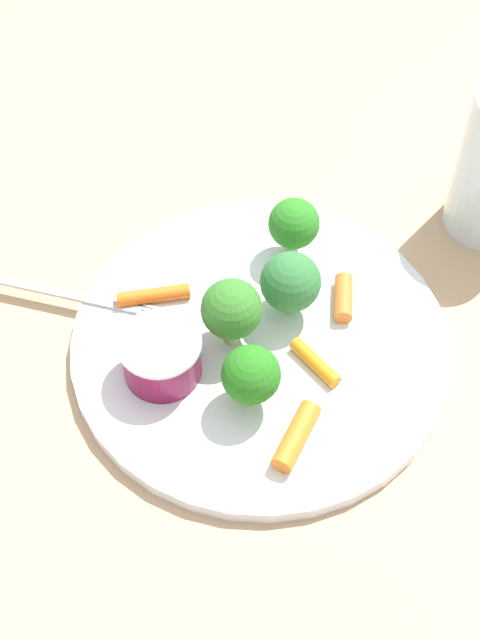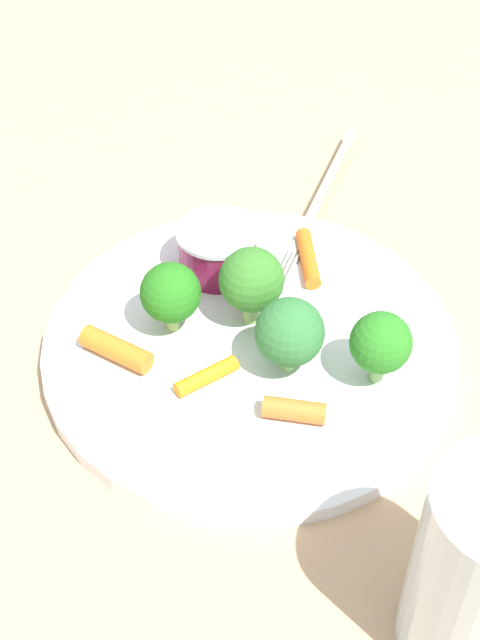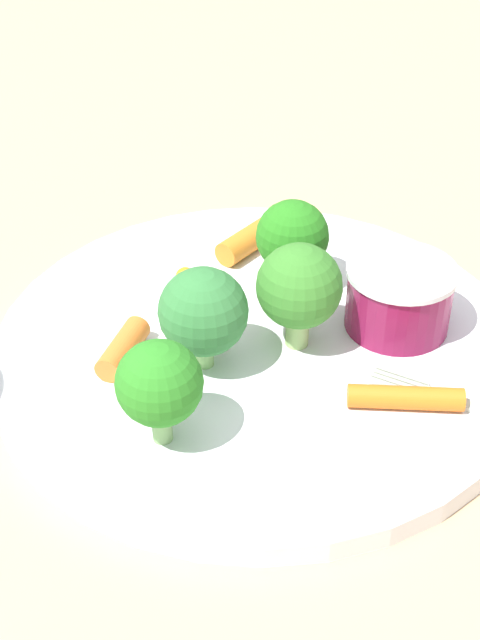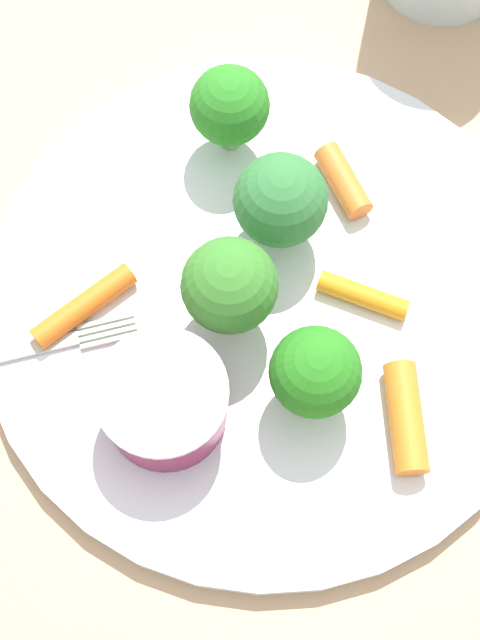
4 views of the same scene
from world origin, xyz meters
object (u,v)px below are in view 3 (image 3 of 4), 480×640
(plate, at_px, (257,347))
(broccoli_floret_3, at_px, (159,384))
(sauce_cup, at_px, (399,297))
(broccoli_floret_2, at_px, (292,237))
(carrot_stick_1, at_px, (123,349))
(carrot_stick_3, at_px, (406,398))
(carrot_stick_2, at_px, (252,238))
(broccoli_floret_0, at_px, (203,312))
(broccoli_floret_1, at_px, (299,288))
(carrot_stick_0, at_px, (199,295))

(plate, distance_m, broccoli_floret_3, 0.10)
(plate, relative_size, broccoli_floret_3, 5.22)
(plate, relative_size, sauce_cup, 4.79)
(broccoli_floret_2, height_order, carrot_stick_1, broccoli_floret_2)
(carrot_stick_3, bearing_deg, carrot_stick_2, -142.06)
(sauce_cup, bearing_deg, broccoli_floret_3, -42.84)
(broccoli_floret_0, bearing_deg, sauce_cup, 118.93)
(broccoli_floret_0, bearing_deg, broccoli_floret_3, -6.91)
(broccoli_floret_1, xyz_separation_m, carrot_stick_1, (0.03, -0.09, -0.03))
(broccoli_floret_1, relative_size, broccoli_floret_3, 1.09)
(carrot_stick_0, bearing_deg, carrot_stick_3, 60.71)
(plate, height_order, carrot_stick_3, carrot_stick_3)
(carrot_stick_1, bearing_deg, sauce_cup, 112.50)
(sauce_cup, bearing_deg, broccoli_floret_1, -62.26)
(plate, xyz_separation_m, sauce_cup, (-0.03, 0.07, 0.02))
(broccoli_floret_2, height_order, broccoli_floret_3, same)
(broccoli_floret_1, xyz_separation_m, broccoli_floret_2, (-0.05, -0.01, -0.00))
(broccoli_floret_0, relative_size, broccoli_floret_1, 0.95)
(plate, distance_m, broccoli_floret_1, 0.05)
(broccoli_floret_3, bearing_deg, carrot_stick_3, 111.81)
(broccoli_floret_2, xyz_separation_m, carrot_stick_2, (-0.03, -0.03, -0.02))
(plate, relative_size, carrot_stick_3, 5.06)
(carrot_stick_2, bearing_deg, broccoli_floret_3, -3.48)
(carrot_stick_3, bearing_deg, broccoli_floret_2, -143.04)
(plate, xyz_separation_m, carrot_stick_3, (0.04, 0.08, 0.01))
(broccoli_floret_2, bearing_deg, carrot_stick_0, -60.79)
(carrot_stick_1, bearing_deg, plate, 115.02)
(carrot_stick_0, bearing_deg, carrot_stick_1, -25.31)
(plate, xyz_separation_m, broccoli_floret_1, (0.00, 0.02, 0.04))
(broccoli_floret_2, bearing_deg, carrot_stick_3, 36.96)
(broccoli_floret_3, relative_size, carrot_stick_0, 1.20)
(carrot_stick_0, distance_m, carrot_stick_2, 0.06)
(broccoli_floret_2, relative_size, carrot_stick_2, 1.05)
(carrot_stick_2, relative_size, carrot_stick_3, 0.91)
(carrot_stick_1, distance_m, carrot_stick_3, 0.14)
(broccoli_floret_1, relative_size, carrot_stick_1, 1.49)
(carrot_stick_1, bearing_deg, carrot_stick_2, 158.93)
(broccoli_floret_0, distance_m, broccoli_floret_2, 0.09)
(broccoli_floret_2, relative_size, carrot_stick_3, 0.96)
(sauce_cup, distance_m, broccoli_floret_2, 0.07)
(sauce_cup, xyz_separation_m, carrot_stick_0, (-0.00, -0.11, -0.01))
(broccoli_floret_2, height_order, carrot_stick_3, broccoli_floret_2)
(broccoli_floret_1, distance_m, carrot_stick_2, 0.10)
(broccoli_floret_1, xyz_separation_m, broccoli_floret_3, (0.08, -0.05, -0.00))
(plate, height_order, sauce_cup, sauce_cup)
(carrot_stick_2, bearing_deg, plate, 12.52)
(broccoli_floret_3, distance_m, carrot_stick_3, 0.12)
(broccoli_floret_0, xyz_separation_m, broccoli_floret_3, (0.06, -0.01, 0.00))
(sauce_cup, bearing_deg, carrot_stick_3, 6.86)
(carrot_stick_3, bearing_deg, broccoli_floret_3, -68.19)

